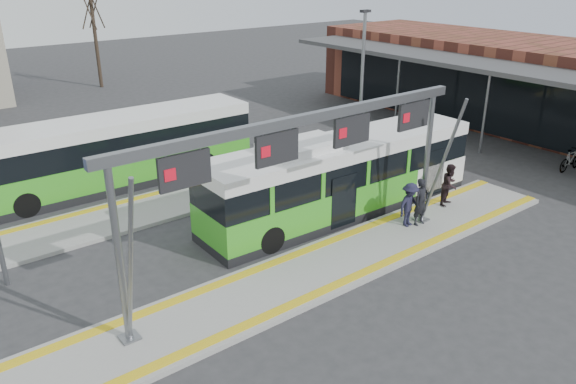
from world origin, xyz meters
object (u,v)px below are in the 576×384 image
at_px(gantry, 308,148).
at_px(passenger_c, 410,205).
at_px(passenger_b, 450,184).
at_px(hero_bus, 341,177).
at_px(passenger_a, 421,202).

relative_size(gantry, passenger_c, 7.53).
relative_size(passenger_b, passenger_c, 1.01).
bearing_deg(passenger_c, hero_bus, 104.08).
height_order(hero_bus, passenger_b, hero_bus).
relative_size(gantry, hero_bus, 1.06).
bearing_deg(passenger_a, hero_bus, 115.43).
xyz_separation_m(passenger_a, passenger_b, (2.42, 0.50, -0.05)).
distance_m(gantry, passenger_b, 8.60).
relative_size(hero_bus, passenger_c, 7.11).
distance_m(passenger_b, passenger_c, 2.88).
xyz_separation_m(hero_bus, passenger_a, (1.40, -2.94, -0.46)).
xyz_separation_m(passenger_b, passenger_c, (-2.86, -0.32, -0.01)).
height_order(gantry, passenger_b, gantry).
bearing_deg(gantry, passenger_a, -1.41).
xyz_separation_m(passenger_a, passenger_c, (-0.44, 0.18, -0.06)).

